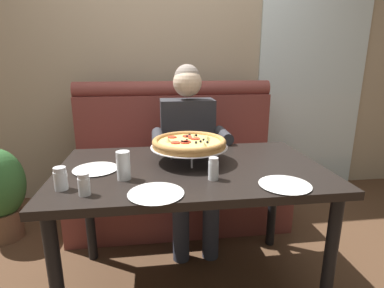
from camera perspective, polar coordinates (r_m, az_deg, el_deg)
name	(u,v)px	position (r m, az deg, el deg)	size (l,w,h in m)	color
ground_plane	(191,285)	(1.99, -0.13, -25.16)	(16.00, 16.00, 0.00)	#4C3321
back_wall_with_window	(171,50)	(2.97, -4.00, 17.39)	(6.00, 0.12, 2.80)	tan
window_panel	(315,50)	(3.30, 22.21, 16.13)	(1.10, 0.02, 2.80)	white
booth_bench	(178,171)	(2.56, -2.75, -5.12)	(1.70, 0.78, 1.13)	brown
dining_table	(191,182)	(1.64, -0.14, -7.15)	(1.39, 0.84, 0.75)	black
diner_main	(189,143)	(2.22, -0.57, 0.15)	(0.54, 0.64, 1.27)	#2D3342
pizza	(189,143)	(1.66, -0.50, 0.18)	(0.43, 0.43, 0.14)	silver
shaker_oregano	(61,180)	(1.43, -23.60, -6.28)	(0.06, 0.06, 0.10)	white
shaker_parmesan	(213,170)	(1.42, 4.07, -4.98)	(0.05, 0.05, 0.11)	white
shaker_pepper_flakes	(84,186)	(1.34, -19.74, -7.46)	(0.05, 0.05, 0.10)	white
plate_near_left	(285,183)	(1.42, 17.18, -7.15)	(0.23, 0.23, 0.02)	white
plate_near_right	(156,192)	(1.29, -6.84, -9.01)	(0.24, 0.24, 0.02)	white
plate_far_side	(96,168)	(1.63, -17.79, -4.34)	(0.23, 0.23, 0.02)	white
drinking_glass	(124,167)	(1.45, -12.84, -4.27)	(0.06, 0.06, 0.14)	silver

